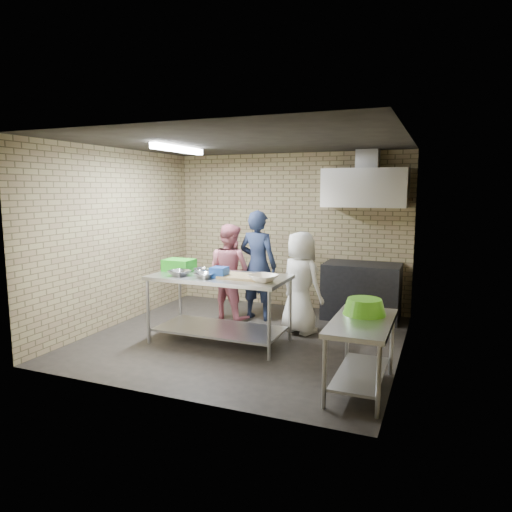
# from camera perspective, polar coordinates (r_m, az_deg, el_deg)

# --- Properties ---
(floor) EXTENTS (4.20, 4.20, 0.00)m
(floor) POSITION_cam_1_polar(r_m,az_deg,el_deg) (6.63, -1.47, -10.07)
(floor) COLOR black
(floor) RESTS_ON ground
(ceiling) EXTENTS (4.20, 4.20, 0.00)m
(ceiling) POSITION_cam_1_polar(r_m,az_deg,el_deg) (6.33, -1.57, 13.84)
(ceiling) COLOR black
(ceiling) RESTS_ON ground
(back_wall) EXTENTS (4.20, 0.06, 2.70)m
(back_wall) POSITION_cam_1_polar(r_m,az_deg,el_deg) (8.20, 4.09, 3.09)
(back_wall) COLOR #93865C
(back_wall) RESTS_ON ground
(front_wall) EXTENTS (4.20, 0.06, 2.70)m
(front_wall) POSITION_cam_1_polar(r_m,az_deg,el_deg) (4.59, -11.56, -1.10)
(front_wall) COLOR #93865C
(front_wall) RESTS_ON ground
(left_wall) EXTENTS (0.06, 4.00, 2.70)m
(left_wall) POSITION_cam_1_polar(r_m,az_deg,el_deg) (7.43, -16.54, 2.23)
(left_wall) COLOR #93865C
(left_wall) RESTS_ON ground
(right_wall) EXTENTS (0.06, 4.00, 2.70)m
(right_wall) POSITION_cam_1_polar(r_m,az_deg,el_deg) (5.83, 17.76, 0.63)
(right_wall) COLOR #93865C
(right_wall) RESTS_ON ground
(prep_table) EXTENTS (1.85, 0.92, 0.92)m
(prep_table) POSITION_cam_1_polar(r_m,az_deg,el_deg) (6.38, -4.48, -6.49)
(prep_table) COLOR silver
(prep_table) RESTS_ON floor
(side_counter) EXTENTS (0.60, 1.20, 0.75)m
(side_counter) POSITION_cam_1_polar(r_m,az_deg,el_deg) (5.02, 12.77, -11.84)
(side_counter) COLOR silver
(side_counter) RESTS_ON floor
(stove) EXTENTS (1.20, 0.70, 0.90)m
(stove) POSITION_cam_1_polar(r_m,az_deg,el_deg) (7.69, 12.84, -4.24)
(stove) COLOR black
(stove) RESTS_ON floor
(range_hood) EXTENTS (1.30, 0.60, 0.60)m
(range_hood) POSITION_cam_1_polar(r_m,az_deg,el_deg) (7.56, 13.31, 8.15)
(range_hood) COLOR silver
(range_hood) RESTS_ON back_wall
(hood_duct) EXTENTS (0.35, 0.30, 0.30)m
(hood_duct) POSITION_cam_1_polar(r_m,az_deg,el_deg) (7.72, 13.59, 11.48)
(hood_duct) COLOR #A5A8AD
(hood_duct) RESTS_ON back_wall
(wall_shelf) EXTENTS (0.80, 0.20, 0.04)m
(wall_shelf) POSITION_cam_1_polar(r_m,az_deg,el_deg) (7.71, 15.70, 6.72)
(wall_shelf) COLOR #3F2B19
(wall_shelf) RESTS_ON back_wall
(fluorescent_fixture) EXTENTS (0.10, 1.25, 0.08)m
(fluorescent_fixture) POSITION_cam_1_polar(r_m,az_deg,el_deg) (6.78, -9.53, 12.84)
(fluorescent_fixture) COLOR white
(fluorescent_fixture) RESTS_ON ceiling
(green_crate) EXTENTS (0.41, 0.31, 0.16)m
(green_crate) POSITION_cam_1_polar(r_m,az_deg,el_deg) (6.71, -9.44, -1.10)
(green_crate) COLOR green
(green_crate) RESTS_ON prep_table
(blue_tub) EXTENTS (0.21, 0.21, 0.13)m
(blue_tub) POSITION_cam_1_polar(r_m,az_deg,el_deg) (6.16, -4.54, -1.99)
(blue_tub) COLOR #1645A8
(blue_tub) RESTS_ON prep_table
(cutting_board) EXTENTS (0.57, 0.43, 0.03)m
(cutting_board) POSITION_cam_1_polar(r_m,az_deg,el_deg) (6.11, -1.68, -2.53)
(cutting_board) COLOR tan
(cutting_board) RESTS_ON prep_table
(mixing_bowl_a) EXTENTS (0.35, 0.35, 0.07)m
(mixing_bowl_a) POSITION_cam_1_polar(r_m,az_deg,el_deg) (6.34, -9.39, -2.06)
(mixing_bowl_a) COLOR #A8AAAF
(mixing_bowl_a) RESTS_ON prep_table
(mixing_bowl_b) EXTENTS (0.27, 0.27, 0.07)m
(mixing_bowl_b) POSITION_cam_1_polar(r_m,az_deg,el_deg) (6.46, -6.72, -1.84)
(mixing_bowl_b) COLOR silver
(mixing_bowl_b) RESTS_ON prep_table
(mixing_bowl_c) EXTENTS (0.32, 0.32, 0.07)m
(mixing_bowl_c) POSITION_cam_1_polar(r_m,az_deg,el_deg) (6.13, -6.29, -2.39)
(mixing_bowl_c) COLOR #B3B5BA
(mixing_bowl_c) RESTS_ON prep_table
(ceramic_bowl) EXTENTS (0.43, 0.43, 0.09)m
(ceramic_bowl) POSITION_cam_1_polar(r_m,az_deg,el_deg) (5.86, 0.95, -2.72)
(ceramic_bowl) COLOR beige
(ceramic_bowl) RESTS_ON prep_table
(green_basin) EXTENTS (0.46, 0.46, 0.17)m
(green_basin) POSITION_cam_1_polar(r_m,az_deg,el_deg) (5.13, 13.17, -6.06)
(green_basin) COLOR #59C626
(green_basin) RESTS_ON side_counter
(bottle_red) EXTENTS (0.07, 0.07, 0.18)m
(bottle_red) POSITION_cam_1_polar(r_m,az_deg,el_deg) (7.74, 13.88, 7.61)
(bottle_red) COLOR #B22619
(bottle_red) RESTS_ON wall_shelf
(bottle_green) EXTENTS (0.06, 0.06, 0.15)m
(bottle_green) POSITION_cam_1_polar(r_m,az_deg,el_deg) (7.69, 16.85, 7.38)
(bottle_green) COLOR green
(bottle_green) RESTS_ON wall_shelf
(man_navy) EXTENTS (0.68, 0.49, 1.75)m
(man_navy) POSITION_cam_1_polar(r_m,az_deg,el_deg) (7.40, 0.23, -1.14)
(man_navy) COLOR #151D35
(man_navy) RESTS_ON floor
(woman_pink) EXTENTS (0.87, 0.75, 1.53)m
(woman_pink) POSITION_cam_1_polar(r_m,az_deg,el_deg) (7.49, -3.29, -1.90)
(woman_pink) COLOR #BF6574
(woman_pink) RESTS_ON floor
(woman_white) EXTENTS (0.86, 0.75, 1.48)m
(woman_white) POSITION_cam_1_polar(r_m,az_deg,el_deg) (6.75, 5.50, -3.27)
(woman_white) COLOR white
(woman_white) RESTS_ON floor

